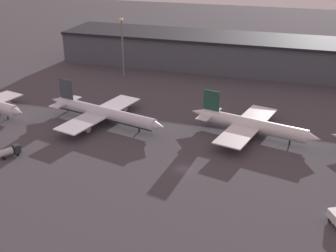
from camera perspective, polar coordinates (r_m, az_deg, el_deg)
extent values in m
plane|color=#423F44|center=(116.62, 2.04, -5.84)|extent=(600.00, 600.00, 0.00)
cube|color=#4C515B|center=(205.09, 9.48, 9.53)|extent=(170.58, 27.63, 14.25)
cube|color=black|center=(203.29, 9.63, 11.64)|extent=(170.58, 29.63, 1.20)
cone|color=silver|center=(152.03, -19.70, 1.79)|extent=(5.70, 4.94, 3.90)
cylinder|color=gray|center=(169.13, -21.28, 3.11)|extent=(4.92, 3.24, 2.26)
cylinder|color=black|center=(157.20, -20.87, 1.17)|extent=(0.50, 0.50, 1.85)
cylinder|color=silver|center=(144.27, -8.57, 1.77)|extent=(39.78, 13.14, 4.03)
cylinder|color=#333842|center=(144.54, -8.55, 1.51)|extent=(37.70, 12.09, 3.42)
cone|color=silver|center=(132.87, -1.39, 0.01)|extent=(5.58, 4.84, 3.82)
cone|color=silver|center=(157.73, -14.68, 3.35)|extent=(6.66, 4.72, 3.42)
cube|color=#333842|center=(152.86, -13.65, 4.91)|extent=(5.58, 1.69, 7.20)
cube|color=silver|center=(155.08, -13.69, 3.21)|extent=(6.91, 13.55, 0.24)
cube|color=silver|center=(145.65, -9.17, 1.74)|extent=(16.94, 37.11, 0.36)
cylinder|color=gray|center=(152.75, -6.42, 2.45)|extent=(4.82, 3.18, 2.21)
cylinder|color=gray|center=(138.52, -11.36, -0.28)|extent=(4.82, 3.18, 2.21)
cylinder|color=black|center=(137.69, -3.93, -0.47)|extent=(0.50, 0.50, 1.81)
cylinder|color=black|center=(147.72, -8.72, 1.09)|extent=(0.50, 0.50, 1.81)
cylinder|color=black|center=(145.46, -9.50, 0.65)|extent=(0.50, 0.50, 1.81)
cylinder|color=white|center=(136.32, 11.39, 0.17)|extent=(34.84, 11.98, 4.04)
cylinder|color=#ADB2B7|center=(136.61, 11.37, -0.10)|extent=(33.00, 10.99, 3.44)
cone|color=white|center=(132.28, 18.98, -1.52)|extent=(5.61, 4.86, 3.84)
cone|color=white|center=(142.67, 4.30, 1.86)|extent=(6.69, 4.74, 3.44)
cube|color=#1E4738|center=(139.13, 5.91, 3.46)|extent=(5.60, 1.70, 6.79)
cube|color=white|center=(141.18, 5.57, 1.69)|extent=(6.83, 13.14, 0.24)
cube|color=white|center=(137.03, 10.69, 0.13)|extent=(16.70, 35.96, 0.36)
cylinder|color=gray|center=(145.80, 12.38, 0.92)|extent=(4.84, 3.19, 2.22)
cylinder|color=gray|center=(128.94, 9.55, -2.06)|extent=(4.84, 3.19, 2.22)
cylinder|color=black|center=(134.63, 16.16, -2.05)|extent=(0.50, 0.50, 1.82)
cylinder|color=black|center=(139.42, 10.85, -0.54)|extent=(0.50, 0.50, 1.82)
cylinder|color=black|center=(136.64, 10.38, -1.04)|extent=(0.50, 0.50, 1.82)
cylinder|color=black|center=(103.34, 21.10, -11.83)|extent=(0.92, 1.06, 0.90)
cube|color=#282D38|center=(130.82, -19.81, -2.87)|extent=(2.90, 2.75, 2.44)
cylinder|color=#B7B7BC|center=(130.06, -21.14, -3.34)|extent=(3.89, 4.40, 2.09)
cylinder|color=black|center=(132.16, -19.96, -3.34)|extent=(0.98, 1.07, 0.90)
cylinder|color=black|center=(130.67, -19.69, -3.62)|extent=(0.98, 1.07, 0.90)
cylinder|color=black|center=(131.15, -21.59, -3.83)|extent=(0.98, 1.07, 0.90)
cylinder|color=black|center=(129.65, -21.33, -4.12)|extent=(0.98, 1.07, 0.90)
cylinder|color=slate|center=(189.92, -6.15, 10.21)|extent=(0.70, 0.70, 25.01)
sphere|color=beige|center=(187.16, -6.34, 14.10)|extent=(1.80, 1.80, 1.80)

